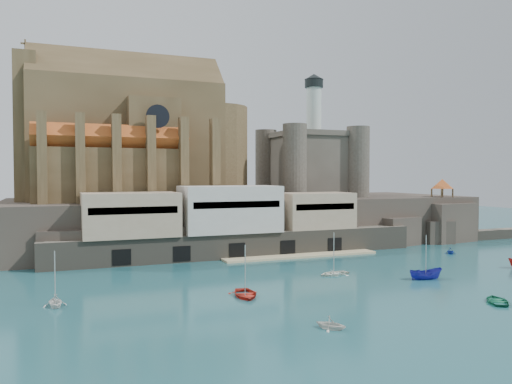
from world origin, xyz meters
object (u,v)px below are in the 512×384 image
Objects in this scene: castle_keep at (310,161)px; boat_0 at (245,296)px; church at (137,141)px; boat_1 at (331,329)px; boat_2 at (426,279)px; pavilion at (442,185)px.

castle_keep reaches higher than boat_0.
castle_keep is at bearing -1.11° from church.
church is 53.36m from boat_0.
boat_1 is 0.62× the size of boat_2.
boat_2 is at bearing -97.72° from castle_keep.
church is at bearing 44.66° from boat_2.
boat_1 is 28.82m from boat_2.
boat_2 is (-6.46, -47.65, -18.31)m from castle_keep.
castle_keep is 5.81× the size of boat_2.
boat_1 is (-30.99, -62.79, -18.31)m from castle_keep.
castle_keep is at bearing 2.07° from boat_2.
church reaches higher than boat_2.
church is at bearing 61.06° from boat_1.
boat_0 is (-60.11, -32.33, -12.73)m from pavilion.
church is at bearing 178.89° from castle_keep.
boat_2 reaches higher than boat_1.
pavilion is 2.06× the size of boat_1.
boat_0 is 1.13× the size of boat_2.
boat_0 is at bearing 99.28° from boat_2.
boat_0 is at bearing 64.54° from boat_1.
pavilion is (25.92, -15.08, -5.59)m from castle_keep.
church is 63.04m from boat_2.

